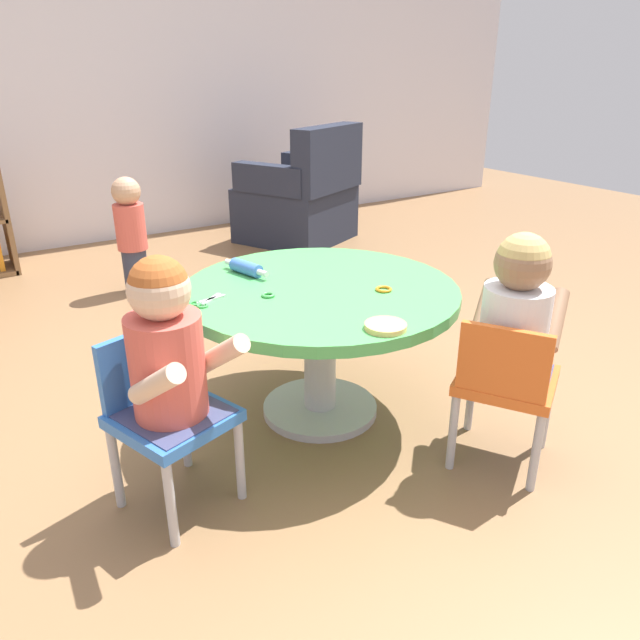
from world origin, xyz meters
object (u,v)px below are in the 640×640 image
(seated_child_left, at_px, (166,346))
(craft_table, at_px, (320,315))
(seated_child_right, at_px, (516,313))
(craft_scissors, at_px, (204,302))
(child_chair_left, at_px, (166,412))
(rolling_pin, at_px, (246,268))
(armchair_dark, at_px, (301,200))
(toddler_standing, at_px, (131,232))
(child_chair_right, at_px, (505,383))

(seated_child_left, bearing_deg, craft_table, 18.55)
(seated_child_left, xyz_separation_m, seated_child_right, (1.00, -0.36, 0.00))
(seated_child_left, xyz_separation_m, craft_scissors, (0.23, 0.29, -0.01))
(child_chair_left, bearing_deg, rolling_pin, 42.00)
(seated_child_right, height_order, rolling_pin, seated_child_right)
(craft_table, bearing_deg, seated_child_left, -161.45)
(child_chair_left, xyz_separation_m, rolling_pin, (0.49, 0.45, 0.23))
(armchair_dark, distance_m, toddler_standing, 1.47)
(child_chair_left, relative_size, toddler_standing, 0.80)
(rolling_pin, distance_m, craft_scissors, 0.32)
(child_chair_right, height_order, seated_child_right, seated_child_right)
(child_chair_left, distance_m, armchair_dark, 2.98)
(child_chair_left, xyz_separation_m, seated_child_right, (1.01, -0.40, 0.23))
(toddler_standing, relative_size, craft_scissors, 4.72)
(rolling_pin, bearing_deg, armchair_dark, 53.92)
(child_chair_left, bearing_deg, craft_table, 15.16)
(seated_child_right, distance_m, craft_scissors, 1.00)
(armchair_dark, height_order, toddler_standing, armchair_dark)
(armchair_dark, relative_size, toddler_standing, 1.41)
(craft_table, distance_m, child_chair_left, 0.68)
(seated_child_right, xyz_separation_m, toddler_standing, (-0.54, 2.29, -0.17))
(seated_child_left, height_order, seated_child_right, same)
(seated_child_left, height_order, craft_scissors, seated_child_left)
(seated_child_left, height_order, rolling_pin, seated_child_left)
(armchair_dark, bearing_deg, seated_child_right, -107.48)
(child_chair_left, height_order, child_chair_right, same)
(seated_child_left, relative_size, rolling_pin, 2.23)
(craft_table, relative_size, child_chair_right, 1.85)
(rolling_pin, bearing_deg, craft_scissors, -142.46)
(seated_child_left, distance_m, toddler_standing, 1.99)
(craft_table, relative_size, toddler_standing, 1.47)
(child_chair_left, distance_m, seated_child_right, 1.11)
(seated_child_right, xyz_separation_m, craft_scissors, (-0.77, 0.65, -0.01))
(toddler_standing, bearing_deg, armchair_dark, 17.45)
(child_chair_left, distance_m, craft_scissors, 0.41)
(seated_child_right, height_order, toddler_standing, seated_child_right)
(craft_table, distance_m, seated_child_left, 0.69)
(craft_scissors, bearing_deg, child_chair_left, -133.97)
(child_chair_left, distance_m, rolling_pin, 0.70)
(child_chair_right, bearing_deg, toddler_standing, 102.34)
(armchair_dark, relative_size, craft_scissors, 6.65)
(craft_table, distance_m, seated_child_right, 0.69)
(toddler_standing, bearing_deg, craft_table, -83.92)
(seated_child_right, bearing_deg, rolling_pin, 121.43)
(toddler_standing, relative_size, rolling_pin, 2.94)
(child_chair_left, xyz_separation_m, armchair_dark, (1.87, 2.33, 0.00))
(rolling_pin, bearing_deg, seated_child_left, -134.94)
(seated_child_left, xyz_separation_m, armchair_dark, (1.85, 2.37, -0.22))
(craft_table, xyz_separation_m, toddler_standing, (-0.18, 1.71, -0.05))
(child_chair_left, height_order, craft_scissors, child_chair_left)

